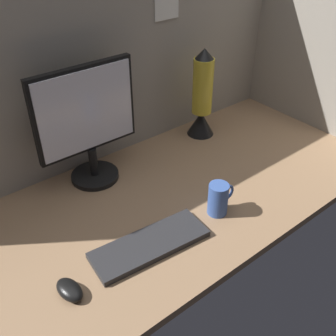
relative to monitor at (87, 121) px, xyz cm
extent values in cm
cube|color=#8C6B4C|center=(14.43, -25.13, -25.52)|extent=(180.00, 80.00, 3.00)
cube|color=gray|center=(14.43, 12.37, 15.42)|extent=(180.00, 5.00, 78.89)
cube|color=white|center=(43.26, 9.57, 32.78)|extent=(11.30, 0.40, 14.44)
cube|color=gray|center=(101.93, -25.13, 15.42)|extent=(5.00, 80.00, 78.89)
cylinder|color=black|center=(0.00, -0.63, -23.12)|extent=(18.00, 18.00, 1.80)
cylinder|color=black|center=(0.00, -0.63, -16.72)|extent=(3.20, 3.20, 11.00)
cube|color=black|center=(0.00, 0.37, 4.42)|extent=(38.06, 2.40, 31.28)
cube|color=silver|center=(0.00, -1.03, 4.42)|extent=(35.66, 0.60, 28.88)
cube|color=#262628|center=(-4.99, -42.63, -23.02)|extent=(38.10, 16.59, 2.00)
ellipsoid|color=black|center=(-32.41, -43.10, -22.32)|extent=(6.72, 10.21, 3.40)
cylinder|color=#38569E|center=(22.39, -44.11, -18.22)|extent=(6.80, 6.80, 11.60)
torus|color=#38569E|center=(26.59, -44.11, -17.64)|extent=(6.10, 1.00, 6.10)
cone|color=black|center=(54.23, -0.92, -18.61)|extent=(11.90, 11.90, 10.82)
cylinder|color=gold|center=(54.23, -0.92, -1.29)|extent=(8.66, 8.66, 23.81)
cone|color=black|center=(54.23, -0.92, 12.77)|extent=(7.79, 7.79, 4.33)
camera|label=1|loc=(-54.10, -113.04, 66.39)|focal=42.20mm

